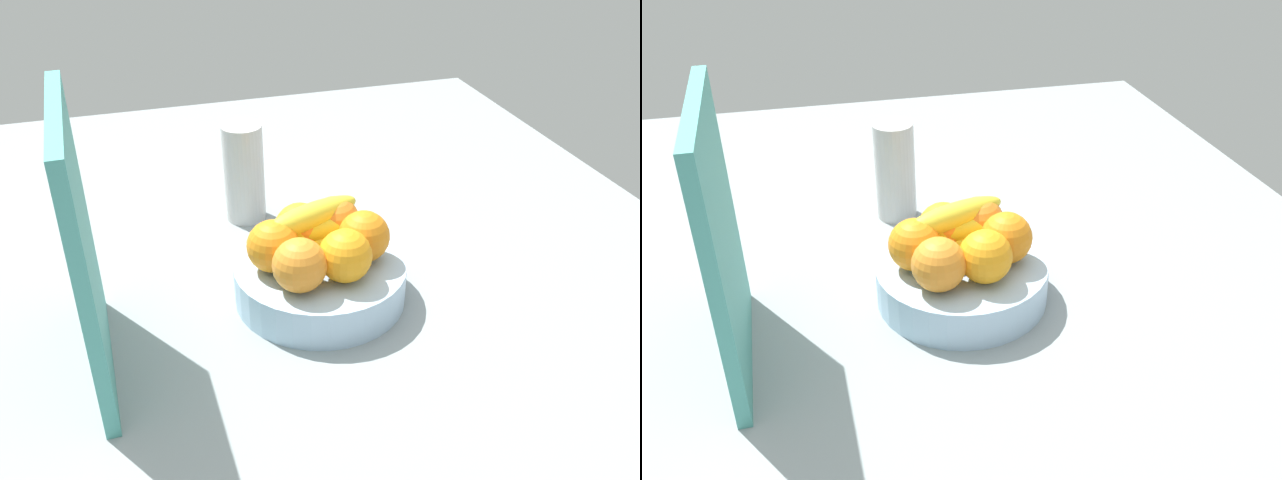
# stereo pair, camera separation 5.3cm
# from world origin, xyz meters

# --- Properties ---
(ground_plane) EXTENTS (1.80, 1.40, 0.03)m
(ground_plane) POSITION_xyz_m (0.00, 0.00, -0.01)
(ground_plane) COLOR gray
(fruit_bowl) EXTENTS (0.26, 0.26, 0.06)m
(fruit_bowl) POSITION_xyz_m (0.01, -0.02, 0.03)
(fruit_bowl) COLOR #A6C3DD
(fruit_bowl) RESTS_ON ground_plane
(orange_front_left) EXTENTS (0.08, 0.08, 0.08)m
(orange_front_left) POSITION_xyz_m (-0.04, -0.04, 0.10)
(orange_front_left) COLOR orange
(orange_front_left) RESTS_ON fruit_bowl
(orange_front_right) EXTENTS (0.08, 0.08, 0.08)m
(orange_front_right) POSITION_xyz_m (0.00, -0.08, 0.10)
(orange_front_right) COLOR orange
(orange_front_right) RESTS_ON fruit_bowl
(orange_center) EXTENTS (0.08, 0.08, 0.08)m
(orange_center) POSITION_xyz_m (0.06, -0.06, 0.10)
(orange_center) COLOR orange
(orange_center) RESTS_ON fruit_bowl
(orange_back_left) EXTENTS (0.08, 0.08, 0.08)m
(orange_back_left) POSITION_xyz_m (0.05, 0.00, 0.10)
(orange_back_left) COLOR orange
(orange_back_left) RESTS_ON fruit_bowl
(orange_back_right) EXTENTS (0.08, 0.08, 0.08)m
(orange_back_right) POSITION_xyz_m (0.01, 0.05, 0.10)
(orange_back_right) COLOR orange
(orange_back_right) RESTS_ON fruit_bowl
(orange_top_stack) EXTENTS (0.08, 0.08, 0.08)m
(orange_top_stack) POSITION_xyz_m (-0.05, 0.03, 0.10)
(orange_top_stack) COLOR orange
(orange_top_stack) RESTS_ON fruit_bowl
(banana_bunch) EXTENTS (0.10, 0.18, 0.08)m
(banana_bunch) POSITION_xyz_m (0.03, -0.01, 0.10)
(banana_bunch) COLOR yellow
(banana_bunch) RESTS_ON fruit_bowl
(cutting_board) EXTENTS (0.28, 0.03, 0.36)m
(cutting_board) POSITION_xyz_m (-0.05, 0.30, 0.18)
(cutting_board) COLOR teal
(cutting_board) RESTS_ON ground_plane
(thermos_tumbler) EXTENTS (0.07, 0.07, 0.18)m
(thermos_tumbler) POSITION_xyz_m (0.28, 0.04, 0.09)
(thermos_tumbler) COLOR #B9B7B6
(thermos_tumbler) RESTS_ON ground_plane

